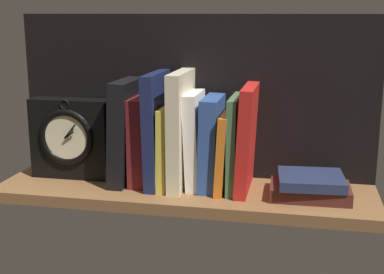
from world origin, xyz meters
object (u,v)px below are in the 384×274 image
book_orange_pandolfini (225,150)px  book_black_skeptic (125,132)px  book_blue_modern (211,143)px  book_white_catcher (195,140)px  book_green_romantic (235,143)px  framed_clock (70,138)px  book_maroon_dawkins (143,140)px  book_cream_twain (181,129)px  book_red_requiem (247,139)px  book_stack_side (310,186)px  book_navy_bierce (157,129)px  book_yellow_seinlanguage (169,145)px

book_orange_pandolfini → book_black_skeptic: bearing=180.0°
book_blue_modern → book_white_catcher: bearing=180.0°
book_green_romantic → framed_clock: 39.05cm
book_maroon_dawkins → book_blue_modern: size_ratio=0.98×
book_cream_twain → book_red_requiem: size_ratio=1.12×
book_green_romantic → book_red_requiem: size_ratio=0.90×
book_orange_pandolfini → framed_clock: size_ratio=0.90×
book_white_catcher → framed_clock: book_white_catcher is taller
book_black_skeptic → book_stack_side: (41.92, -2.91, -9.39)cm
book_navy_bierce → book_white_catcher: size_ratio=1.19×
book_green_romantic → book_navy_bierce: bearing=180.0°
book_green_romantic → book_red_requiem: bearing=0.0°
book_black_skeptic → book_yellow_seinlanguage: size_ratio=1.30×
framed_clock → book_white_catcher: bearing=-0.3°
book_black_skeptic → book_blue_modern: bearing=0.0°
book_navy_bierce → book_cream_twain: bearing=0.0°
book_navy_bierce → book_blue_modern: size_ratio=1.25×
book_maroon_dawkins → book_stack_side: size_ratio=1.18×
book_orange_pandolfini → book_stack_side: book_orange_pandolfini is taller
book_white_catcher → book_red_requiem: book_red_requiem is taller
book_white_catcher → book_green_romantic: 8.89cm
book_yellow_seinlanguage → book_cream_twain: (2.84, 0.00, 3.80)cm
book_navy_bierce → book_white_catcher: bearing=0.0°
book_blue_modern → book_orange_pandolfini: 3.46cm
framed_clock → book_cream_twain: bearing=-0.4°
book_yellow_seinlanguage → book_green_romantic: bearing=0.0°
book_stack_side → book_yellow_seinlanguage: bearing=174.8°
book_yellow_seinlanguage → book_green_romantic: book_green_romantic is taller
framed_clock → book_blue_modern: bearing=-0.3°
book_black_skeptic → book_orange_pandolfini: size_ratio=1.37×
book_red_requiem → book_navy_bierce: bearing=180.0°
book_white_catcher → book_red_requiem: bearing=0.0°
book_maroon_dawkins → book_red_requiem: 23.87cm
book_yellow_seinlanguage → book_green_romantic: (15.01, 0.00, 1.25)cm
book_white_catcher → book_stack_side: 27.00cm
book_blue_modern → framed_clock: book_blue_modern is taller
book_green_romantic → book_orange_pandolfini: bearing=180.0°
book_navy_bierce → book_orange_pandolfini: book_navy_bierce is taller
book_navy_bierce → book_orange_pandolfini: bearing=0.0°
book_white_catcher → book_blue_modern: bearing=0.0°
book_white_catcher → book_blue_modern: size_ratio=1.04×
book_yellow_seinlanguage → book_stack_side: bearing=-5.2°
book_navy_bierce → book_blue_modern: book_navy_bierce is taller
book_black_skeptic → book_green_romantic: (25.25, 0.00, -1.45)cm
book_blue_modern → book_stack_side: (21.91, -2.91, -7.77)cm
book_navy_bierce → book_yellow_seinlanguage: 4.49cm
book_maroon_dawkins → book_orange_pandolfini: 19.07cm
book_yellow_seinlanguage → book_red_requiem: (17.62, 0.00, 2.42)cm
book_cream_twain → book_red_requiem: book_cream_twain is taller
book_orange_pandolfini → book_navy_bierce: bearing=180.0°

